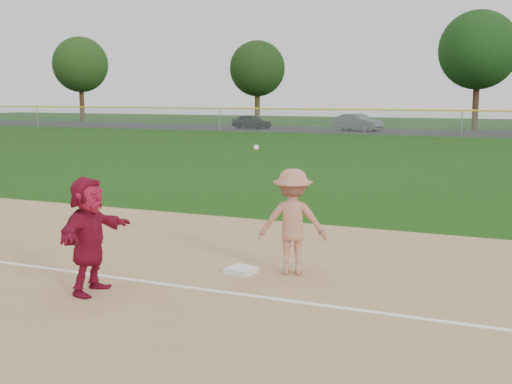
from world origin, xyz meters
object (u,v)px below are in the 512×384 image
at_px(car_left, 252,121).
at_px(car_mid, 357,122).
at_px(base_runner, 89,235).
at_px(first_base, 241,270).

relative_size(car_left, car_mid, 0.85).
relative_size(base_runner, car_mid, 0.41).
height_order(first_base, base_runner, base_runner).
relative_size(base_runner, car_left, 0.48).
bearing_deg(car_left, first_base, -144.32).
height_order(car_left, car_mid, car_mid).
height_order(base_runner, car_left, base_runner).
bearing_deg(car_mid, base_runner, -149.09).
distance_m(first_base, car_left, 49.12).
bearing_deg(car_mid, car_left, 111.34).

